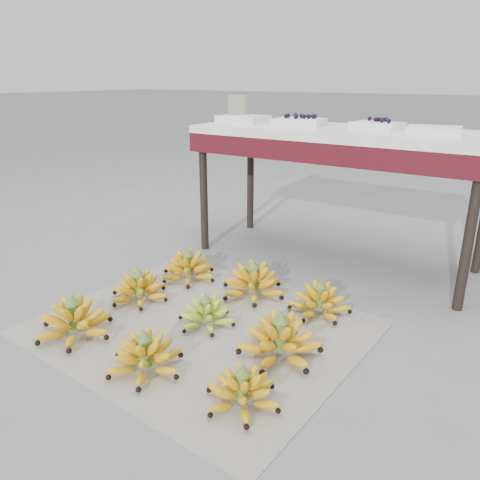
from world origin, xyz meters
The scene contains 17 objects.
ground centered at (0.00, 0.00, 0.00)m, with size 60.00×60.00×0.00m, color slate.
newspaper_mat centered at (-0.08, -0.02, 0.00)m, with size 1.25×1.05×0.01m, color white.
bunch_front_left centered at (-0.46, -0.35, 0.07)m, with size 0.37×0.37×0.18m.
bunch_front_center centered at (-0.05, -0.36, 0.06)m, with size 0.34×0.34×0.16m.
bunch_front_right centered at (0.33, -0.33, 0.06)m, with size 0.25×0.25×0.15m.
bunch_mid_left centered at (-0.47, 0.02, 0.06)m, with size 0.32×0.32×0.16m.
bunch_mid_center centered at (-0.07, 0.01, 0.06)m, with size 0.26×0.26×0.14m.
bunch_mid_right centered at (0.29, -0.02, 0.07)m, with size 0.37×0.37×0.19m.
bunch_back_left centered at (-0.43, 0.33, 0.06)m, with size 0.31×0.31×0.17m.
bunch_back_center centered at (-0.06, 0.35, 0.07)m, with size 0.38×0.38×0.18m.
bunch_back_right centered at (0.27, 0.36, 0.06)m, with size 0.28×0.28×0.16m.
vendor_table centered at (0.06, 1.00, 0.65)m, with size 1.52×0.61×0.73m.
tray_far_left centered at (-0.53, 0.97, 0.75)m, with size 0.27×0.20×0.04m.
tray_left centered at (-0.17, 0.98, 0.75)m, with size 0.27×0.21×0.07m.
tray_right centered at (0.24, 1.04, 0.75)m, with size 0.26×0.21×0.06m.
tray_far_right centered at (0.52, 0.97, 0.75)m, with size 0.26×0.20×0.04m.
glass_jar centered at (-0.59, 1.01, 0.80)m, with size 0.12×0.12×0.15m, color beige.
Camera 1 is at (0.99, -1.35, 0.98)m, focal length 35.00 mm.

